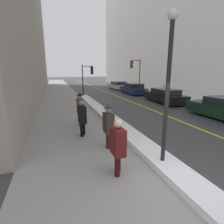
# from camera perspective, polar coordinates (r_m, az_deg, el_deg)

# --- Properties ---
(ground_plane) EXTENTS (160.00, 160.00, 0.00)m
(ground_plane) POSITION_cam_1_polar(r_m,az_deg,el_deg) (5.03, 20.49, -21.83)
(ground_plane) COLOR #38383A
(sidewalk_slab) EXTENTS (4.00, 80.00, 0.01)m
(sidewalk_slab) POSITION_cam_1_polar(r_m,az_deg,el_deg) (18.35, -15.75, 4.01)
(sidewalk_slab) COLOR gray
(sidewalk_slab) RESTS_ON ground
(road_centre_stripe) EXTENTS (0.16, 80.00, 0.00)m
(road_centre_stripe) POSITION_cam_1_polar(r_m,az_deg,el_deg) (19.54, 2.14, 5.04)
(road_centre_stripe) COLOR gold
(road_centre_stripe) RESTS_ON ground
(snow_bank_curb) EXTENTS (0.86, 17.80, 0.21)m
(snow_bank_curb) POSITION_cam_1_polar(r_m,az_deg,el_deg) (11.12, -2.01, -0.85)
(snow_bank_curb) COLOR white
(snow_bank_curb) RESTS_ON ground
(building_facade_left) EXTENTS (6.00, 36.00, 16.78)m
(building_facade_left) POSITION_cam_1_polar(r_m,az_deg,el_deg) (24.15, -31.01, 24.91)
(building_facade_left) COLOR gray
(building_facade_left) RESTS_ON ground
(building_facade_right) EXTENTS (6.00, 36.00, 20.30)m
(building_facade_right) POSITION_cam_1_polar(r_m,az_deg,el_deg) (30.54, 15.05, 26.82)
(building_facade_right) COLOR slate
(building_facade_right) RESTS_ON ground
(lamp_post) EXTENTS (0.28, 0.28, 4.33)m
(lamp_post) POSITION_cam_1_polar(r_m,az_deg,el_deg) (5.02, 17.94, 10.46)
(lamp_post) COLOR black
(lamp_post) RESTS_ON ground
(traffic_light_near) EXTENTS (1.31, 0.33, 3.47)m
(traffic_light_near) POSITION_cam_1_polar(r_m,az_deg,el_deg) (21.06, -7.68, 12.36)
(traffic_light_near) COLOR black
(traffic_light_near) RESTS_ON ground
(traffic_light_far) EXTENTS (1.31, 0.33, 4.20)m
(traffic_light_far) POSITION_cam_1_polar(r_m,az_deg,el_deg) (22.70, 7.51, 13.78)
(traffic_light_far) COLOR black
(traffic_light_far) RESTS_ON ground
(pedestrian_trailing) EXTENTS (0.32, 0.52, 1.59)m
(pedestrian_trailing) POSITION_cam_1_polar(r_m,az_deg,el_deg) (4.81, 1.92, -10.59)
(pedestrian_trailing) COLOR #340C0C
(pedestrian_trailing) RESTS_ON ground
(pedestrian_in_glasses) EXTENTS (0.35, 0.52, 1.66)m
(pedestrian_in_glasses) POSITION_cam_1_polar(r_m,az_deg,el_deg) (6.45, -1.17, -4.01)
(pedestrian_in_glasses) COLOR black
(pedestrian_in_glasses) RESTS_ON ground
(pedestrian_nearside) EXTENTS (0.32, 0.53, 1.60)m
(pedestrian_nearside) POSITION_cam_1_polar(r_m,az_deg,el_deg) (7.70, -9.71, -1.46)
(pedestrian_nearside) COLOR black
(pedestrian_nearside) RESTS_ON ground
(pedestrian_in_fedora) EXTENTS (0.37, 0.75, 1.74)m
(pedestrian_in_fedora) POSITION_cam_1_polar(r_m,az_deg,el_deg) (9.31, -10.33, 1.47)
(pedestrian_in_fedora) COLOR #2A241B
(pedestrian_in_fedora) RESTS_ON ground
(parked_car_black) EXTENTS (2.09, 4.97, 1.23)m
(parked_car_black) POSITION_cam_1_polar(r_m,az_deg,el_deg) (16.72, 16.79, 5.10)
(parked_car_black) COLOR black
(parked_car_black) RESTS_ON ground
(parked_car_navy) EXTENTS (1.96, 4.75, 1.30)m
(parked_car_navy) POSITION_cam_1_polar(r_m,az_deg,el_deg) (22.14, 6.99, 7.51)
(parked_car_navy) COLOR navy
(parked_car_navy) RESTS_ON ground
(parked_car_white) EXTENTS (2.09, 4.87, 1.19)m
(parked_car_white) POSITION_cam_1_polar(r_m,az_deg,el_deg) (27.67, 2.11, 8.67)
(parked_car_white) COLOR silver
(parked_car_white) RESTS_ON ground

